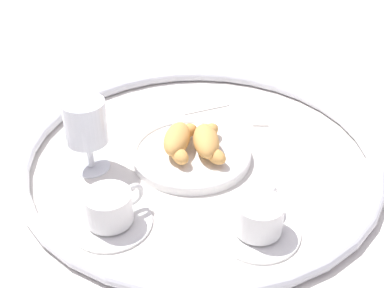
{
  "coord_description": "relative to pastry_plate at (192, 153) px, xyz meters",
  "views": [
    {
      "loc": [
        0.77,
        -0.0,
        0.56
      ],
      "look_at": [
        -0.0,
        -0.02,
        0.03
      ],
      "focal_mm": 46.25,
      "sensor_mm": 36.0,
      "label": 1
    }
  ],
  "objects": [
    {
      "name": "ground_plane",
      "position": [
        0.0,
        0.02,
        -0.01
      ],
      "size": [
        2.2,
        2.2,
        0.0
      ],
      "primitive_type": "plane",
      "color": "silver"
    },
    {
      "name": "table_chrome_rim",
      "position": [
        0.0,
        0.02,
        0.0
      ],
      "size": [
        0.68,
        0.68,
        0.02
      ],
      "primitive_type": "torus",
      "color": "silver",
      "rests_on": "ground_plane"
    },
    {
      "name": "pastry_plate",
      "position": [
        0.0,
        0.0,
        0.0
      ],
      "size": [
        0.23,
        0.23,
        0.02
      ],
      "color": "white",
      "rests_on": "ground_plane"
    },
    {
      "name": "croissant_large",
      "position": [
        -0.0,
        -0.02,
        0.03
      ],
      "size": [
        0.14,
        0.07,
        0.04
      ],
      "color": "#D6994C",
      "rests_on": "pastry_plate"
    },
    {
      "name": "croissant_small",
      "position": [
        0.0,
        0.03,
        0.03
      ],
      "size": [
        0.14,
        0.07,
        0.04
      ],
      "color": "#D6994C",
      "rests_on": "pastry_plate"
    },
    {
      "name": "coffee_cup_near",
      "position": [
        0.19,
        -0.13,
        0.02
      ],
      "size": [
        0.14,
        0.14,
        0.06
      ],
      "color": "white",
      "rests_on": "ground_plane"
    },
    {
      "name": "coffee_cup_far",
      "position": [
        0.2,
        0.11,
        0.02
      ],
      "size": [
        0.14,
        0.14,
        0.06
      ],
      "color": "white",
      "rests_on": "ground_plane"
    },
    {
      "name": "juice_glass_left",
      "position": [
        0.04,
        -0.19,
        0.08
      ],
      "size": [
        0.08,
        0.08,
        0.14
      ],
      "color": "white",
      "rests_on": "ground_plane"
    },
    {
      "name": "sugar_packet",
      "position": [
        -0.14,
        0.14,
        -0.01
      ],
      "size": [
        0.05,
        0.03,
        0.01
      ],
      "primitive_type": "cube",
      "rotation": [
        0.0,
        0.0,
        -0.01
      ],
      "color": "white",
      "rests_on": "ground_plane"
    },
    {
      "name": "folded_napkin",
      "position": [
        -0.23,
        0.01,
        -0.01
      ],
      "size": [
        0.14,
        0.14,
        0.01
      ],
      "primitive_type": "cube",
      "rotation": [
        0.0,
        0.0,
        0.41
      ],
      "color": "silver",
      "rests_on": "ground_plane"
    }
  ]
}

